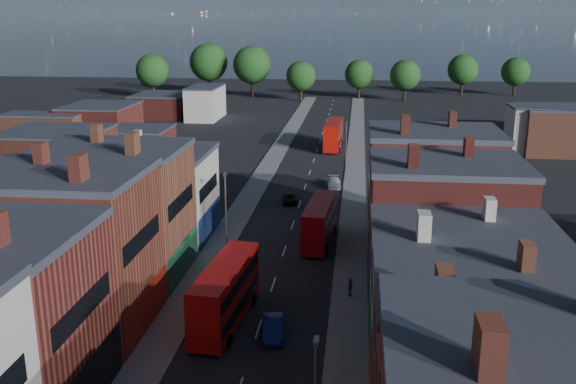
% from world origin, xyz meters
% --- Properties ---
extents(pavement_west, '(3.00, 200.00, 0.12)m').
position_xyz_m(pavement_west, '(-6.50, 50.00, 0.06)').
color(pavement_west, gray).
rests_on(pavement_west, ground).
extents(pavement_east, '(3.00, 200.00, 0.12)m').
position_xyz_m(pavement_east, '(6.50, 50.00, 0.06)').
color(pavement_east, gray).
rests_on(pavement_east, ground).
extents(lamp_post_2, '(0.25, 0.70, 8.12)m').
position_xyz_m(lamp_post_2, '(-5.20, 30.00, 4.70)').
color(lamp_post_2, slate).
rests_on(lamp_post_2, ground).
extents(lamp_post_3, '(0.25, 0.70, 8.12)m').
position_xyz_m(lamp_post_3, '(5.20, 60.00, 4.70)').
color(lamp_post_3, slate).
rests_on(lamp_post_3, ground).
extents(bus_0, '(3.37, 10.73, 4.56)m').
position_xyz_m(bus_0, '(-2.53, 16.65, 2.46)').
color(bus_0, red).
rests_on(bus_0, ground).
extents(bus_1, '(3.02, 9.88, 4.21)m').
position_xyz_m(bus_1, '(3.23, 34.66, 2.27)').
color(bus_1, '#AB0911').
rests_on(bus_1, ground).
extents(bus_2, '(3.13, 10.91, 4.67)m').
position_xyz_m(bus_2, '(2.66, 81.36, 2.52)').
color(bus_2, '#BD1108').
rests_on(bus_2, ground).
extents(car_1, '(1.86, 4.12, 1.31)m').
position_xyz_m(car_1, '(1.20, 15.01, 0.66)').
color(car_1, navy).
rests_on(car_1, ground).
extents(car_2, '(2.27, 4.04, 1.07)m').
position_xyz_m(car_2, '(-1.20, 48.37, 0.53)').
color(car_2, black).
rests_on(car_2, ground).
extents(car_3, '(2.03, 4.32, 1.22)m').
position_xyz_m(car_3, '(3.80, 56.23, 0.61)').
color(car_3, white).
rests_on(car_3, ground).
extents(ped_3, '(0.65, 0.98, 1.53)m').
position_xyz_m(ped_3, '(6.52, 22.19, 0.89)').
color(ped_3, '#535047').
rests_on(ped_3, pavement_east).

